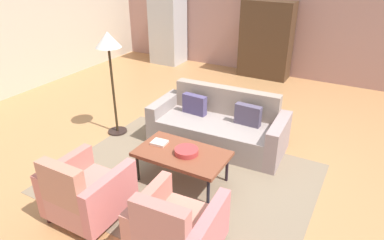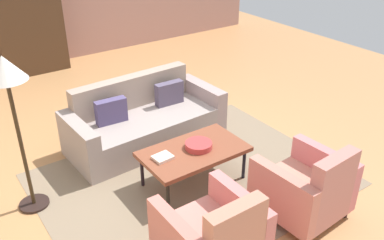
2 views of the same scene
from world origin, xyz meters
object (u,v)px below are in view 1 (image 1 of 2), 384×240
at_px(book_stack, 159,143).
at_px(floor_lamp, 109,50).
at_px(armchair_left, 84,194).
at_px(cabinet, 266,40).
at_px(couch, 219,126).
at_px(fruit_bowl, 186,151).
at_px(coffee_table, 182,155).
at_px(refrigerator, 168,28).
at_px(armchair_right, 175,232).

xyz_separation_m(book_stack, floor_lamp, (-1.29, 0.61, 0.98)).
bearing_deg(armchair_left, cabinet, 88.56).
distance_m(armchair_left, floor_lamp, 2.39).
height_order(couch, book_stack, couch).
height_order(fruit_bowl, book_stack, fruit_bowl).
distance_m(coffee_table, floor_lamp, 2.08).
bearing_deg(fruit_bowl, book_stack, 174.26).
bearing_deg(couch, fruit_bowl, 90.90).
bearing_deg(armchair_left, book_stack, 80.11).
bearing_deg(refrigerator, coffee_table, -55.74).
height_order(fruit_bowl, refrigerator, refrigerator).
height_order(couch, floor_lamp, floor_lamp).
bearing_deg(fruit_bowl, refrigerator, 124.84).
height_order(coffee_table, armchair_right, armchair_right).
height_order(couch, armchair_right, armchair_right).
bearing_deg(coffee_table, refrigerator, 124.26).
xyz_separation_m(couch, cabinet, (-0.43, 3.51, 0.61)).
relative_size(coffee_table, book_stack, 5.47).
bearing_deg(couch, floor_lamp, 14.95).
relative_size(couch, cabinet, 1.19).
bearing_deg(floor_lamp, coffee_table, -21.35).
bearing_deg(armchair_right, coffee_table, 114.10).
height_order(armchair_left, refrigerator, refrigerator).
bearing_deg(fruit_bowl, couch, 93.50).
bearing_deg(armchair_left, floor_lamp, 120.82).
bearing_deg(book_stack, refrigerator, 121.10).
xyz_separation_m(armchair_left, book_stack, (0.22, 1.21, 0.12)).
relative_size(coffee_table, armchair_right, 1.36).
distance_m(armchair_right, cabinet, 5.98).
bearing_deg(floor_lamp, fruit_bowl, -20.59).
xyz_separation_m(armchair_right, cabinet, (-1.04, 5.86, 0.56)).
bearing_deg(couch, armchair_left, 73.18).
bearing_deg(coffee_table, cabinet, 95.27).
relative_size(armchair_left, refrigerator, 0.48).
distance_m(armchair_left, refrigerator, 6.31).
xyz_separation_m(fruit_bowl, cabinet, (-0.50, 4.69, 0.42)).
bearing_deg(fruit_bowl, cabinet, 96.10).
bearing_deg(armchair_right, book_stack, 125.93).
bearing_deg(fruit_bowl, armchair_right, -65.35).
xyz_separation_m(coffee_table, armchair_right, (0.60, -1.17, -0.07)).
bearing_deg(book_stack, armchair_left, -100.08).
bearing_deg(floor_lamp, refrigerator, 110.19).
xyz_separation_m(fruit_bowl, refrigerator, (-3.19, 4.59, 0.44)).
relative_size(couch, floor_lamp, 1.24).
bearing_deg(cabinet, couch, -83.03).
distance_m(coffee_table, fruit_bowl, 0.10).
height_order(armchair_left, floor_lamp, floor_lamp).
bearing_deg(armchair_left, couch, 75.97).
xyz_separation_m(couch, armchair_left, (-0.60, -2.35, 0.06)).
xyz_separation_m(couch, book_stack, (-0.38, -1.14, 0.17)).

